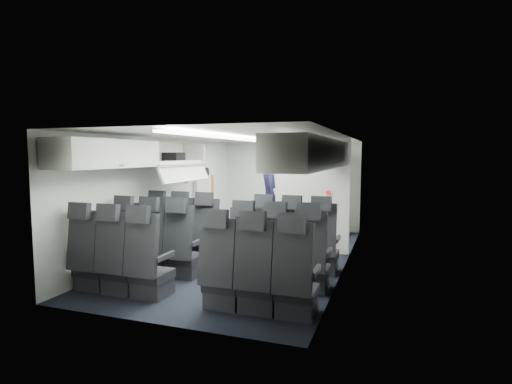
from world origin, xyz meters
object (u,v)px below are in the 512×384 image
Objects in this scene: seat_row_front at (238,241)px; flight_attendant at (270,199)px; boarding_door at (205,194)px; seat_row_mid at (215,254)px; carry_on_bag at (174,158)px; seat_row_rear at (184,271)px; galley_unit at (327,193)px.

flight_attendant is at bearing 91.44° from seat_row_front.
boarding_door is at bearing 128.16° from seat_row_front.
seat_row_mid is at bearing -90.00° from seat_row_front.
carry_on_bag is at bearing 137.86° from seat_row_mid.
seat_row_mid is 1.00× the size of seat_row_rear.
seat_row_rear is 4.25m from boarding_door.
galley_unit reaches higher than seat_row_front.
galley_unit reaches higher than seat_row_rear.
flight_attendant is 2.29m from carry_on_bag.
boarding_door is at bearing 62.86° from flight_attendant.
seat_row_rear is 1.79× the size of boarding_door.
seat_row_rear is at bearing -90.00° from seat_row_front.
seat_row_front is 1.84× the size of flight_attendant.
seat_row_mid is at bearing 157.25° from flight_attendant.
seat_row_mid is 4.30m from galley_unit.
seat_row_front is 0.90m from seat_row_mid.
carry_on_bag is (-1.42, 0.38, 1.38)m from seat_row_front.
seat_row_mid is 2.93m from flight_attendant.
boarding_door is at bearing -155.72° from galley_unit.
seat_row_front is 1.00× the size of seat_row_mid.
carry_on_bag is at bearing -82.54° from boarding_door.
galley_unit is (0.95, 4.15, 0.55)m from seat_row_mid.
carry_on_bag is at bearing 115.96° from flight_attendant.
boarding_door reaches higher than seat_row_rear.
flight_attendant is 5.07× the size of carry_on_bag.
galley_unit is at bearing -62.13° from flight_attendant.
seat_row_mid is 3.45m from boarding_door.
galley_unit is 1.61m from flight_attendant.
seat_row_front and seat_row_mid have the same top height.
seat_row_front is 1.80m from seat_row_rear.
seat_row_mid is 2.35m from carry_on_bag.
galley_unit is at bearing 24.28° from boarding_door.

